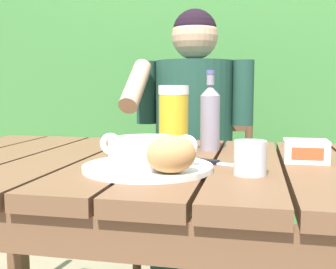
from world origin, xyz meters
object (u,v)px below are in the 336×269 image
Objects in this scene: serving_plate at (148,167)px; water_glass_small at (250,158)px; beer_bottle at (210,117)px; chair_near_diner at (199,188)px; person_eating at (192,137)px; bread_roll at (171,154)px; beer_glass at (174,119)px; soup_bowl at (148,151)px; table_knife at (217,163)px; butter_tub at (306,151)px.

serving_plate is 0.23m from water_glass_small.
beer_bottle is at bearing 72.22° from serving_plate.
water_glass_small is at bearing -1.77° from serving_plate.
serving_plate is at bearing 178.23° from water_glass_small.
chair_near_diner is 0.33m from person_eating.
beer_bottle reaches higher than chair_near_diner.
bread_roll is 0.63× the size of beer_glass.
soup_bowl is 1.57× the size of table_knife.
soup_bowl is 0.23m from water_glass_small.
butter_tub is at bearing 26.09° from serving_plate.
butter_tub is (0.13, 0.18, -0.01)m from water_glass_small.
table_knife is at bearing -76.58° from person_eating.
chair_near_diner is 0.78m from beer_bottle.
bread_roll is 1.64× the size of water_glass_small.
chair_near_diner is 0.75× the size of person_eating.
bread_roll is (0.07, -0.08, 0.05)m from serving_plate.
table_knife is (0.17, -0.70, 0.02)m from person_eating.
person_eating is 4.25× the size of serving_plate.
soup_bowl is 0.11m from bread_roll.
butter_tub is at bearing -30.41° from beer_bottle.
serving_plate is at bearing -107.78° from beer_bottle.
chair_near_diner is 1.03m from serving_plate.
table_knife is (0.04, -0.23, -0.10)m from beer_bottle.
serving_plate is 2.04× the size of table_knife.
person_eating is 0.50m from beer_bottle.
beer_glass is 2.59× the size of water_glass_small.
chair_near_diner is 0.95m from butter_tub.
beer_bottle is 2.21× the size of butter_tub.
chair_near_diner reaches higher than soup_bowl.
beer_bottle is at bearing -79.75° from chair_near_diner.
beer_bottle is 0.25m from table_knife.
soup_bowl is at bearing 130.60° from bread_roll.
person_eating is 0.84m from water_glass_small.
butter_tub is at bearing 41.70° from bread_roll.
water_glass_small is (0.25, -0.80, 0.05)m from person_eating.
soup_bowl reaches higher than butter_tub.
butter_tub is at bearing 53.93° from water_glass_small.
person_eating is at bearing 92.99° from beer_glass.
chair_near_diner is 1.13m from bread_roll.
water_glass_small reaches higher than serving_plate.
serving_plate is at bearing -92.10° from beer_glass.
beer_bottle is (0.10, 0.33, 0.09)m from serving_plate.
serving_plate is 2.78× the size of butter_tub.
chair_near_diner reaches higher than water_glass_small.
table_knife is at bearing -159.60° from butter_tub.
bread_roll is at bearing -85.41° from chair_near_diner.
table_knife is (0.16, -0.90, 0.28)m from chair_near_diner.
bread_roll is at bearing -113.38° from table_knife.
chair_near_diner reaches higher than table_knife.
bread_roll reaches higher than serving_plate.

